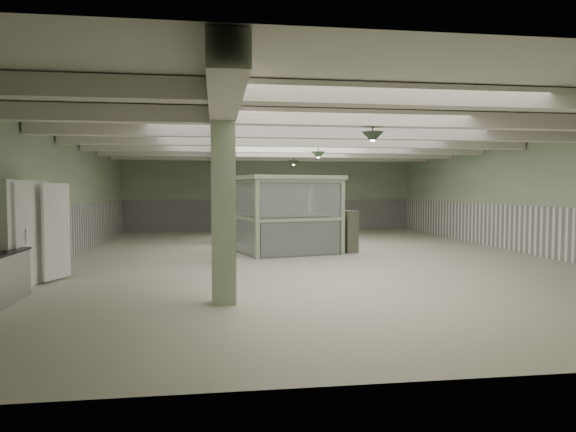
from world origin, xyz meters
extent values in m
plane|color=beige|center=(0.00, 0.00, 0.00)|extent=(20.00, 20.00, 0.00)
cube|color=beige|center=(0.00, 0.00, 3.60)|extent=(14.00, 20.00, 0.02)
cube|color=#ADBE98|center=(0.00, 10.00, 1.80)|extent=(14.00, 0.02, 3.60)
cube|color=#ADBE98|center=(0.00, -10.00, 1.80)|extent=(14.00, 0.02, 3.60)
cube|color=#ADBE98|center=(-7.00, 0.00, 1.80)|extent=(0.02, 20.00, 3.60)
cube|color=#ADBE98|center=(7.00, 0.00, 1.80)|extent=(0.02, 20.00, 3.60)
cube|color=white|center=(-6.97, 0.00, 0.75)|extent=(0.05, 19.90, 1.50)
cube|color=white|center=(6.97, 0.00, 0.75)|extent=(0.05, 19.90, 1.50)
cube|color=white|center=(0.00, 9.97, 0.75)|extent=(13.90, 0.05, 1.50)
cube|color=silver|center=(-2.50, 0.00, 3.38)|extent=(0.45, 19.90, 0.40)
cube|color=silver|center=(0.00, -7.50, 3.42)|extent=(13.90, 0.35, 0.32)
cube|color=silver|center=(0.00, -5.00, 3.42)|extent=(13.90, 0.35, 0.32)
cube|color=silver|center=(0.00, -2.50, 3.42)|extent=(13.90, 0.35, 0.32)
cube|color=silver|center=(0.00, 0.00, 3.42)|extent=(13.90, 0.35, 0.32)
cube|color=silver|center=(0.00, 2.50, 3.42)|extent=(13.90, 0.35, 0.32)
cube|color=silver|center=(0.00, 5.00, 3.42)|extent=(13.90, 0.35, 0.32)
cube|color=silver|center=(0.00, 7.50, 3.42)|extent=(13.90, 0.35, 0.32)
cube|color=#A7BF9A|center=(-2.50, -6.00, 1.80)|extent=(0.42, 0.42, 3.60)
cube|color=#A7BF9A|center=(-2.50, -1.00, 1.80)|extent=(0.42, 0.42, 3.60)
cube|color=#A7BF9A|center=(-2.50, 4.00, 1.80)|extent=(0.42, 0.42, 3.60)
cube|color=#A7BF9A|center=(-2.50, 8.00, 1.80)|extent=(0.42, 0.42, 3.60)
cone|color=#2D3A2B|center=(0.50, -5.00, 3.05)|extent=(0.44, 0.44, 0.22)
cone|color=#2D3A2B|center=(0.50, 0.50, 3.05)|extent=(0.44, 0.44, 0.22)
cone|color=#2D3A2B|center=(0.50, 5.50, 3.05)|extent=(0.44, 0.44, 0.22)
cube|color=white|center=(-6.65, -3.99, 1.09)|extent=(0.59, 2.38, 2.18)
cube|color=white|center=(-6.32, -4.54, 1.09)|extent=(0.06, 0.89, 2.08)
cube|color=white|center=(-6.20, -3.35, 1.09)|extent=(0.35, 0.86, 2.08)
cube|color=silver|center=(-6.28, -4.54, 1.09)|extent=(0.02, 0.05, 0.30)
cube|color=silver|center=(-6.28, -3.45, 1.09)|extent=(0.02, 0.05, 0.30)
cube|color=#96AC89|center=(-1.46, -0.37, 1.15)|extent=(0.15, 0.15, 2.31)
cube|color=#96AC89|center=(-2.04, 1.86, 1.15)|extent=(0.15, 0.15, 2.31)
cube|color=#96AC89|center=(1.22, 0.33, 1.15)|extent=(0.15, 0.15, 2.31)
cube|color=#96AC89|center=(0.64, 2.56, 1.15)|extent=(0.15, 0.15, 2.31)
cube|color=#96AC89|center=(-0.41, 1.09, 2.37)|extent=(3.57, 3.24, 0.12)
cube|color=silver|center=(-0.12, -0.02, 0.55)|extent=(2.50, 0.71, 1.05)
cube|color=silver|center=(-0.12, -0.02, 1.78)|extent=(2.50, 0.71, 1.22)
cube|color=silver|center=(-0.70, 2.21, 0.55)|extent=(2.50, 0.71, 1.05)
cube|color=silver|center=(-0.70, 2.21, 1.78)|extent=(2.50, 0.71, 1.22)
cube|color=silver|center=(-1.75, 0.75, 0.55)|extent=(0.59, 2.06, 1.05)
cube|color=silver|center=(-1.75, 0.75, 1.78)|extent=(0.59, 2.06, 1.22)
cube|color=silver|center=(0.93, 1.44, 0.55)|extent=(0.59, 2.06, 1.05)
cube|color=silver|center=(0.93, 1.44, 1.78)|extent=(0.59, 2.06, 1.22)
cube|color=#5A5C4D|center=(1.52, 0.82, 0.66)|extent=(0.62, 0.73, 1.33)
camera|label=1|loc=(-2.64, -15.02, 2.01)|focal=32.00mm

